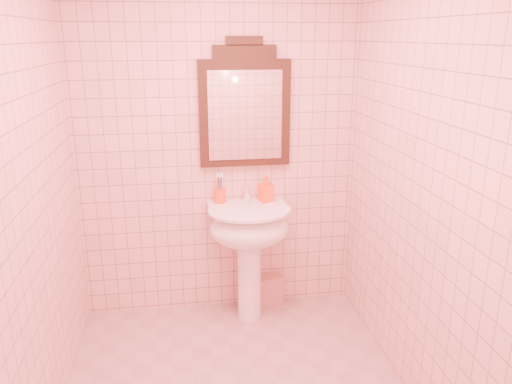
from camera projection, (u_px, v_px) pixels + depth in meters
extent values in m
cube|color=beige|center=(218.00, 148.00, 3.56)|extent=(2.00, 0.02, 2.50)
cylinder|color=white|center=(249.00, 275.00, 3.64)|extent=(0.17, 0.17, 0.70)
ellipsoid|color=white|center=(249.00, 228.00, 3.52)|extent=(0.56, 0.46, 0.28)
cube|color=white|center=(246.00, 205.00, 3.64)|extent=(0.56, 0.15, 0.05)
cylinder|color=white|center=(249.00, 210.00, 3.47)|extent=(0.58, 0.58, 0.02)
cylinder|color=white|center=(246.00, 196.00, 3.61)|extent=(0.04, 0.04, 0.09)
cylinder|color=white|center=(247.00, 193.00, 3.55)|extent=(0.02, 0.10, 0.02)
cylinder|color=white|center=(248.00, 198.00, 3.51)|extent=(0.02, 0.02, 0.04)
cube|color=white|center=(246.00, 188.00, 3.61)|extent=(0.02, 0.07, 0.01)
cube|color=black|center=(245.00, 114.00, 3.48)|extent=(0.64, 0.05, 0.74)
cube|color=black|center=(244.00, 52.00, 3.36)|extent=(0.43, 0.05, 0.09)
cube|color=black|center=(244.00, 41.00, 3.34)|extent=(0.25, 0.05, 0.06)
cube|color=white|center=(245.00, 116.00, 3.46)|extent=(0.52, 0.01, 0.62)
cylinder|color=#FF3F15|center=(220.00, 196.00, 3.60)|extent=(0.08, 0.08, 0.11)
cylinder|color=silver|center=(222.00, 190.00, 3.59)|extent=(0.01, 0.01, 0.20)
cylinder|color=#338CD8|center=(221.00, 189.00, 3.60)|extent=(0.01, 0.01, 0.20)
cylinder|color=#E5334C|center=(219.00, 189.00, 3.60)|extent=(0.01, 0.01, 0.20)
cylinder|color=#3FBF59|center=(217.00, 189.00, 3.59)|extent=(0.01, 0.01, 0.20)
cylinder|color=#D8CC4C|center=(217.00, 190.00, 3.57)|extent=(0.01, 0.01, 0.20)
cylinder|color=purple|center=(219.00, 190.00, 3.57)|extent=(0.01, 0.01, 0.20)
cylinder|color=#4C4C59|center=(221.00, 190.00, 3.57)|extent=(0.01, 0.01, 0.20)
imported|color=#FF4C15|center=(266.00, 189.00, 3.61)|extent=(0.11, 0.12, 0.20)
cube|color=tan|center=(268.00, 290.00, 3.89)|extent=(0.23, 0.18, 0.25)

